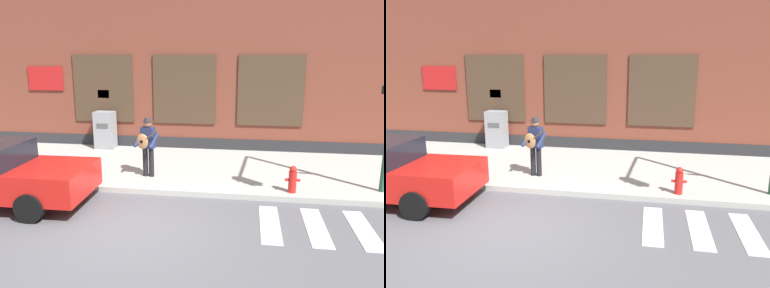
# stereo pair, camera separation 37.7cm
# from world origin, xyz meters

# --- Properties ---
(ground_plane) EXTENTS (160.00, 160.00, 0.00)m
(ground_plane) POSITION_xyz_m (0.00, 0.00, 0.00)
(ground_plane) COLOR #56565B
(sidewalk) EXTENTS (28.00, 4.57, 0.14)m
(sidewalk) POSITION_xyz_m (0.00, 4.24, 0.07)
(sidewalk) COLOR #ADAAA3
(sidewalk) RESTS_ON ground
(building_backdrop) EXTENTS (28.00, 4.06, 8.21)m
(building_backdrop) POSITION_xyz_m (-0.00, 8.52, 4.10)
(building_backdrop) COLOR brown
(building_backdrop) RESTS_ON ground
(busker) EXTENTS (0.72, 0.62, 1.70)m
(busker) POSITION_xyz_m (-0.48, 3.03, 1.11)
(busker) COLOR black
(busker) RESTS_ON sidewalk
(utility_box) EXTENTS (0.72, 0.55, 1.38)m
(utility_box) POSITION_xyz_m (-2.93, 6.07, 0.84)
(utility_box) COLOR gray
(utility_box) RESTS_ON sidewalk
(fire_hydrant) EXTENTS (0.38, 0.20, 0.70)m
(fire_hydrant) POSITION_xyz_m (3.49, 2.31, 0.49)
(fire_hydrant) COLOR red
(fire_hydrant) RESTS_ON sidewalk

